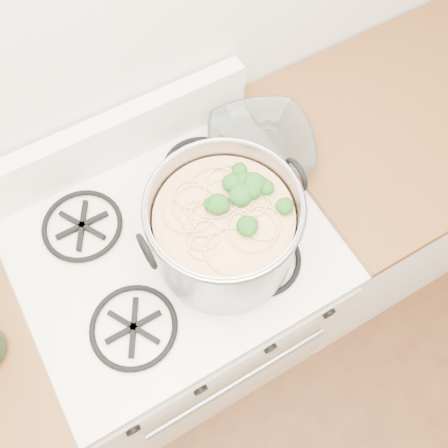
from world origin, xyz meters
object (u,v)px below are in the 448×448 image
(gas_range, at_px, (184,301))
(stock_pot, at_px, (224,229))
(spatula, at_px, (205,209))
(glass_bowl, at_px, (260,149))

(gas_range, xyz_separation_m, stock_pot, (0.11, -0.08, 0.59))
(gas_range, xyz_separation_m, spatula, (0.12, 0.03, 0.50))
(gas_range, distance_m, stock_pot, 0.61)
(gas_range, distance_m, spatula, 0.51)
(stock_pot, relative_size, glass_bowl, 3.40)
(gas_range, height_order, stock_pot, stock_pot)
(spatula, relative_size, glass_bowl, 2.83)
(gas_range, bearing_deg, stock_pot, -38.42)
(gas_range, relative_size, spatula, 2.98)
(stock_pot, xyz_separation_m, glass_bowl, (0.22, 0.19, -0.09))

